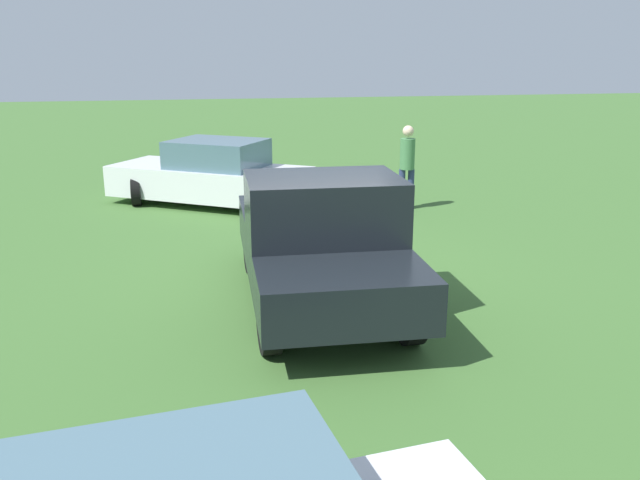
{
  "coord_description": "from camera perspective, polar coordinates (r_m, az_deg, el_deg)",
  "views": [
    {
      "loc": [
        -9.34,
        1.95,
        3.37
      ],
      "look_at": [
        -0.84,
        0.18,
        0.9
      ],
      "focal_mm": 37.44,
      "sensor_mm": 36.0,
      "label": 1
    }
  ],
  "objects": [
    {
      "name": "ground_plane",
      "position": [
        10.12,
        0.04,
        -3.57
      ],
      "size": [
        80.0,
        80.0,
        0.0
      ],
      "primitive_type": "plane",
      "color": "#3D662D"
    },
    {
      "name": "pickup_truck",
      "position": [
        8.9,
        0.12,
        0.07
      ],
      "size": [
        4.7,
        2.16,
        1.82
      ],
      "rotation": [
        0.0,
        0.0,
        6.24
      ],
      "color": "black",
      "rests_on": "ground_plane"
    },
    {
      "name": "sedan_far",
      "position": [
        15.27,
        -9.24,
        5.5
      ],
      "size": [
        3.9,
        4.69,
        1.46
      ],
      "rotation": [
        0.0,
        0.0,
        0.99
      ],
      "color": "black",
      "rests_on": "ground_plane"
    },
    {
      "name": "person_bystander",
      "position": [
        14.67,
        7.46,
        6.64
      ],
      "size": [
        0.37,
        0.37,
        1.83
      ],
      "rotation": [
        0.0,
        0.0,
        6.12
      ],
      "color": "navy",
      "rests_on": "ground_plane"
    }
  ]
}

